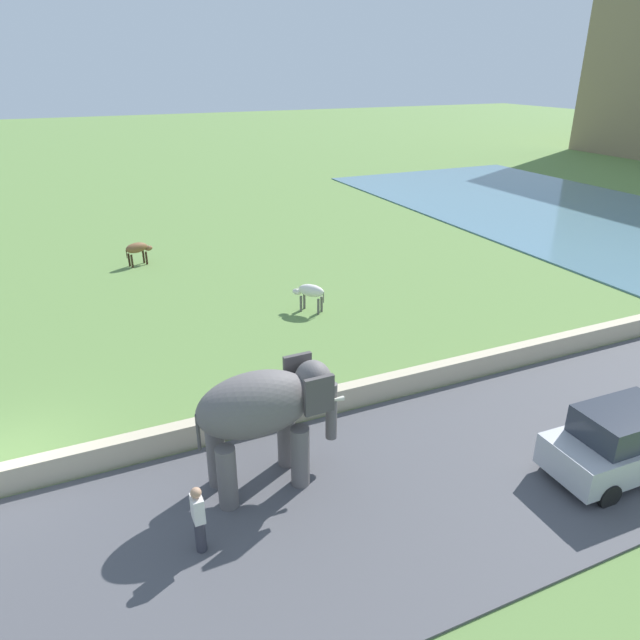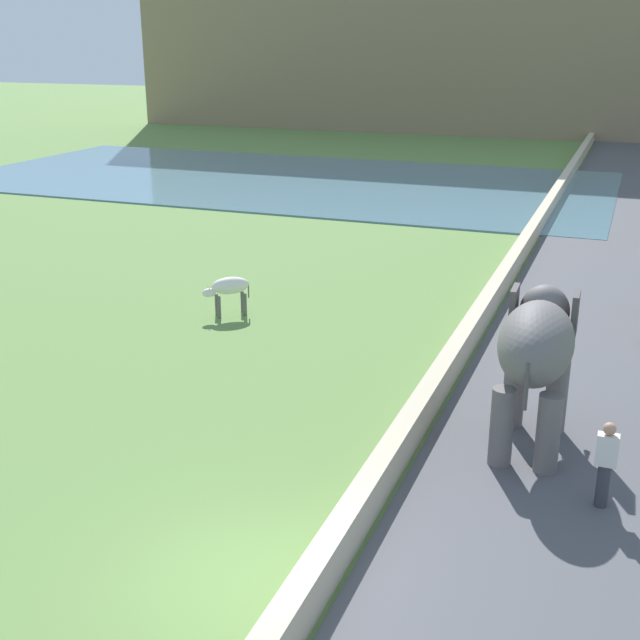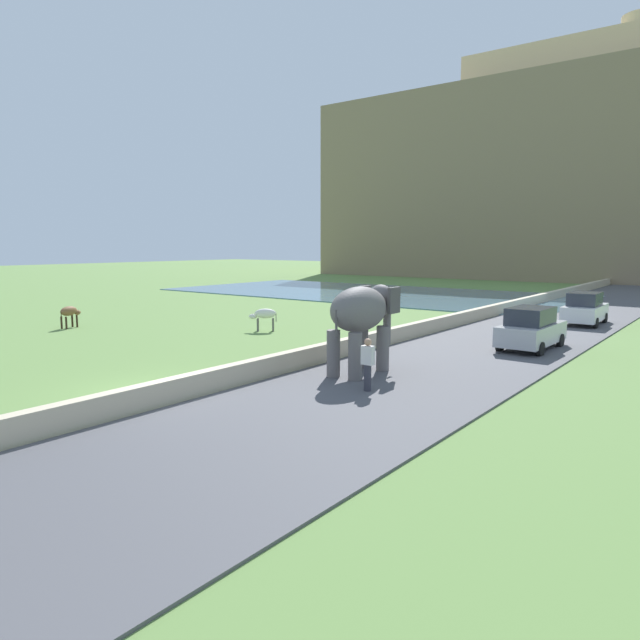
% 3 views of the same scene
% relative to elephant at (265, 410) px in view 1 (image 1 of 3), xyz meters
% --- Properties ---
extents(barrier_wall, '(0.40, 110.00, 0.70)m').
position_rel_elephant_xyz_m(barrier_wall, '(-2.22, 12.09, -1.69)').
color(barrier_wall, beige).
rests_on(barrier_wall, ground).
extents(lake, '(36.00, 18.00, 0.08)m').
position_rel_elephant_xyz_m(lake, '(-17.42, 27.50, -2.00)').
color(lake, slate).
rests_on(lake, ground).
extents(elephant, '(1.45, 3.47, 2.99)m').
position_rel_elephant_xyz_m(elephant, '(0.00, 0.00, 0.00)').
color(elephant, '#605B5B').
rests_on(elephant, ground).
extents(person_beside_elephant, '(0.36, 0.22, 1.63)m').
position_rel_elephant_xyz_m(person_beside_elephant, '(1.48, -1.97, -1.16)').
color(person_beside_elephant, '#33333D').
rests_on(person_beside_elephant, ground).
extents(car_silver, '(1.87, 4.04, 1.80)m').
position_rel_elephant_xyz_m(car_silver, '(3.15, 7.94, -1.14)').
color(car_silver, '#B7B7BC').
rests_on(car_silver, ground).
extents(cow_brown, '(0.77, 1.42, 1.15)m').
position_rel_elephant_xyz_m(cow_brown, '(-18.12, -0.29, -1.20)').
color(cow_brown, brown).
rests_on(cow_brown, ground).
extents(cow_white, '(1.27, 1.17, 1.15)m').
position_rel_elephant_xyz_m(cow_white, '(-9.22, 5.09, -1.20)').
color(cow_white, silver).
rests_on(cow_white, ground).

